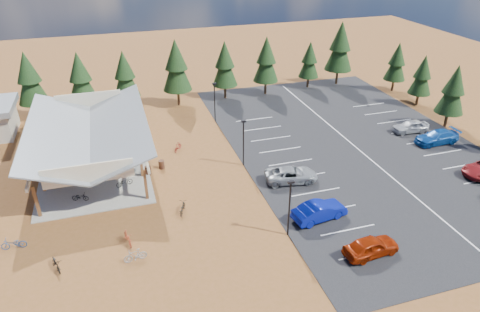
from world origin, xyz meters
TOP-DOWN VIEW (x-y plane):
  - ground at (0.00, 0.00)m, footprint 140.00×140.00m
  - asphalt_lot at (18.50, 3.00)m, footprint 27.00×44.00m
  - concrete_pad at (-10.00, 7.00)m, footprint 10.60×18.60m
  - bike_pavilion at (-10.00, 7.00)m, footprint 11.65×19.40m
  - lamp_post_0 at (5.00, -10.00)m, footprint 0.50×0.25m
  - lamp_post_1 at (5.00, 2.00)m, footprint 0.50×0.25m
  - lamp_post_2 at (5.00, 14.00)m, footprint 0.50×0.25m
  - trash_bin_0 at (-4.80, 3.07)m, footprint 0.60×0.60m
  - trash_bin_1 at (-3.32, 3.91)m, footprint 0.60×0.60m
  - pine_1 at (-16.95, 22.05)m, footprint 3.76×3.76m
  - pine_2 at (-10.83, 21.15)m, footprint 3.64×3.64m
  - pine_3 at (-5.30, 21.22)m, footprint 3.50×3.50m
  - pine_4 at (1.54, 21.08)m, footprint 3.96×3.96m
  - pine_5 at (8.48, 21.65)m, footprint 3.57×3.57m
  - pine_6 at (14.65, 21.55)m, footprint 3.68×3.68m
  - pine_7 at (21.97, 22.42)m, footprint 3.05×3.05m
  - pine_8 at (27.01, 22.50)m, footprint 4.19×4.19m
  - pine_11 at (32.21, 3.91)m, footprint 3.39×3.39m
  - pine_12 at (33.44, 11.10)m, footprint 3.05×3.05m
  - pine_13 at (33.65, 17.19)m, footprint 3.15×3.15m
  - bike_0 at (-11.28, 0.01)m, footprint 1.61×0.97m
  - bike_1 at (-11.60, 3.15)m, footprint 1.92×1.01m
  - bike_2 at (-12.98, 7.19)m, footprint 1.72×1.03m
  - bike_3 at (-11.62, 14.07)m, footprint 1.62×0.77m
  - bike_4 at (-7.25, 1.41)m, footprint 1.75×1.06m
  - bike_5 at (-6.87, 3.66)m, footprint 1.82×0.94m
  - bike_6 at (-6.75, 8.07)m, footprint 1.68×0.98m
  - bike_7 at (-8.04, 11.57)m, footprint 1.72×0.79m
  - bike_8 at (-12.80, -8.62)m, footprint 1.24×2.02m
  - bike_10 at (-16.12, -5.29)m, footprint 1.93×0.78m
  - bike_11 at (-7.57, -7.28)m, footprint 0.92×1.93m
  - bike_12 at (-2.67, -4.42)m, footprint 1.23×1.91m
  - bike_13 at (-7.17, -9.48)m, footprint 1.80×0.71m
  - bike_15 at (-1.01, 7.33)m, footprint 1.28×1.44m
  - car_0 at (10.11, -14.11)m, footprint 4.60×2.21m
  - car_1 at (8.39, -8.85)m, footprint 5.07×2.43m
  - car_2 at (8.51, -2.47)m, footprint 5.53×3.21m
  - car_7 at (27.88, 0.26)m, footprint 5.23×2.15m
  - car_8 at (26.87, 3.73)m, footprint 4.52×2.13m

SIDE VIEW (x-z plane):
  - ground at x=0.00m, z-range 0.00..0.00m
  - asphalt_lot at x=18.50m, z-range 0.00..0.04m
  - concrete_pad at x=-10.00m, z-range 0.00..0.10m
  - trash_bin_0 at x=-4.80m, z-range 0.00..0.90m
  - trash_bin_1 at x=-3.32m, z-range 0.00..0.90m
  - bike_15 at x=-1.01m, z-range 0.00..0.91m
  - bike_12 at x=-2.67m, z-range 0.00..0.95m
  - bike_10 at x=-16.12m, z-range 0.00..0.99m
  - bike_0 at x=-11.28m, z-range 0.10..0.90m
  - bike_8 at x=-12.80m, z-range 0.00..1.00m
  - bike_6 at x=-6.75m, z-range 0.10..0.93m
  - bike_2 at x=-12.98m, z-range 0.10..0.95m
  - bike_13 at x=-7.17m, z-range 0.00..1.06m
  - bike_4 at x=-7.25m, z-range 0.10..0.97m
  - bike_11 at x=-7.57m, z-range 0.00..1.12m
  - bike_3 at x=-11.62m, z-range 0.10..1.04m
  - bike_7 at x=-8.04m, z-range 0.10..1.10m
  - bike_5 at x=-6.87m, z-range 0.10..1.15m
  - bike_1 at x=-11.60m, z-range 0.10..1.21m
  - car_2 at x=8.51m, z-range 0.04..1.49m
  - car_8 at x=26.87m, z-range 0.04..1.53m
  - car_7 at x=27.88m, z-range 0.04..1.55m
  - car_0 at x=10.11m, z-range 0.04..1.56m
  - car_1 at x=8.39m, z-range 0.04..1.64m
  - lamp_post_0 at x=5.00m, z-range 0.41..5.55m
  - lamp_post_1 at x=5.00m, z-range 0.41..5.55m
  - lamp_post_2 at x=5.00m, z-range 0.41..5.55m
  - bike_pavilion at x=-10.00m, z-range 1.34..6.31m
  - pine_12 at x=33.44m, z-range 0.78..7.88m
  - pine_7 at x=21.97m, z-range 0.78..7.89m
  - pine_13 at x=33.65m, z-range 0.81..8.14m
  - pine_11 at x=32.21m, z-range 0.87..8.77m
  - pine_3 at x=-5.30m, z-range 0.90..9.05m
  - pine_5 at x=8.48m, z-range 0.92..9.25m
  - pine_2 at x=-10.83m, z-range 0.94..9.42m
  - pine_6 at x=14.65m, z-range 0.95..9.51m
  - pine_1 at x=-16.95m, z-range 0.97..9.73m
  - pine_4 at x=1.54m, z-range 1.02..10.24m
  - pine_8 at x=27.01m, z-range 1.08..10.85m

